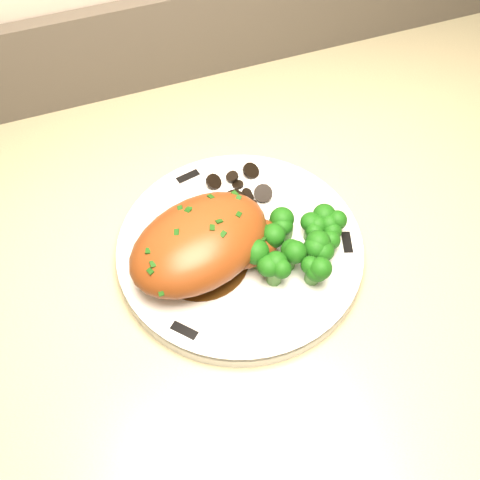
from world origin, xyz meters
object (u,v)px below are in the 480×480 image
object	(u,v)px
counter	(204,429)
chicken_breast	(205,243)
plate	(240,250)
broccoli_florets	(298,243)

from	to	relation	value
counter	chicken_breast	size ratio (longest dim) A/B	11.30
counter	chicken_breast	world-z (taller)	counter
chicken_breast	counter	bearing A→B (deg)	-168.65
counter	plate	world-z (taller)	counter
counter	broccoli_florets	size ratio (longest dim) A/B	18.96
counter	broccoli_florets	distance (m)	0.48
plate	chicken_breast	size ratio (longest dim) A/B	1.43
chicken_breast	broccoli_florets	size ratio (longest dim) A/B	1.68
plate	broccoli_florets	world-z (taller)	broccoli_florets
plate	broccoli_florets	bearing A→B (deg)	-30.71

